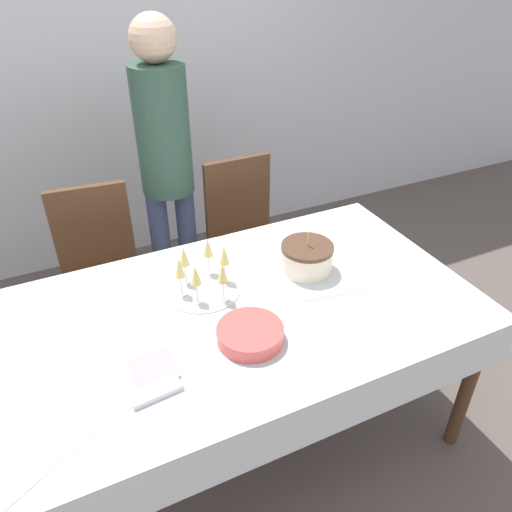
# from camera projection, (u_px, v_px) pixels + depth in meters

# --- Properties ---
(ground_plane) EXTENTS (12.00, 12.00, 0.00)m
(ground_plane) POSITION_uv_depth(u_px,v_px,m) (242.00, 432.00, 2.41)
(ground_plane) COLOR #564C47
(wall_back) EXTENTS (8.00, 0.05, 2.70)m
(wall_back) POSITION_uv_depth(u_px,v_px,m) (114.00, 60.00, 3.07)
(wall_back) COLOR silver
(wall_back) RESTS_ON ground_plane
(dining_table) EXTENTS (1.91, 1.08, 0.77)m
(dining_table) POSITION_uv_depth(u_px,v_px,m) (239.00, 327.00, 2.04)
(dining_table) COLOR white
(dining_table) RESTS_ON ground_plane
(dining_chair_far_left) EXTENTS (0.46, 0.46, 0.97)m
(dining_chair_far_left) POSITION_uv_depth(u_px,v_px,m) (101.00, 270.00, 2.61)
(dining_chair_far_left) COLOR #51331E
(dining_chair_far_left) RESTS_ON ground_plane
(dining_chair_far_right) EXTENTS (0.42, 0.42, 0.97)m
(dining_chair_far_right) POSITION_uv_depth(u_px,v_px,m) (246.00, 235.00, 2.91)
(dining_chair_far_right) COLOR #51331E
(dining_chair_far_right) RESTS_ON ground_plane
(birthday_cake) EXTENTS (0.23, 0.23, 0.20)m
(birthday_cake) POSITION_uv_depth(u_px,v_px,m) (307.00, 257.00, 2.17)
(birthday_cake) COLOR beige
(birthday_cake) RESTS_ON dining_table
(champagne_tray) EXTENTS (0.32, 0.32, 0.18)m
(champagne_tray) POSITION_uv_depth(u_px,v_px,m) (203.00, 273.00, 2.04)
(champagne_tray) COLOR silver
(champagne_tray) RESTS_ON dining_table
(plate_stack_main) EXTENTS (0.25, 0.25, 0.06)m
(plate_stack_main) POSITION_uv_depth(u_px,v_px,m) (250.00, 334.00, 1.81)
(plate_stack_main) COLOR #CC4C47
(plate_stack_main) RESTS_ON dining_table
(cake_knife) EXTENTS (0.30, 0.07, 0.00)m
(cake_knife) POSITION_uv_depth(u_px,v_px,m) (332.00, 295.00, 2.05)
(cake_knife) COLOR silver
(cake_knife) RESTS_ON dining_table
(fork_pile) EXTENTS (0.18, 0.08, 0.02)m
(fork_pile) POSITION_uv_depth(u_px,v_px,m) (156.00, 392.00, 1.61)
(fork_pile) COLOR silver
(fork_pile) RESTS_ON dining_table
(napkin_pile) EXTENTS (0.15, 0.15, 0.01)m
(napkin_pile) POSITION_uv_depth(u_px,v_px,m) (153.00, 369.00, 1.70)
(napkin_pile) COLOR pink
(napkin_pile) RESTS_ON dining_table
(person_standing) EXTENTS (0.28, 0.28, 1.72)m
(person_standing) POSITION_uv_depth(u_px,v_px,m) (165.00, 153.00, 2.62)
(person_standing) COLOR #3F4C72
(person_standing) RESTS_ON ground_plane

